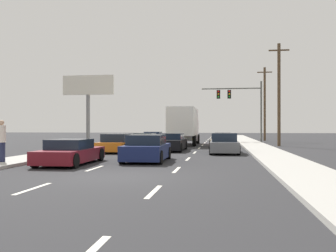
% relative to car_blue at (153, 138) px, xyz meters
% --- Properties ---
extents(ground_plane, '(140.00, 140.00, 0.00)m').
position_rel_car_blue_xyz_m(ground_plane, '(3.62, -0.70, -0.55)').
color(ground_plane, '#2B2B2D').
extents(sidewalk_right, '(2.34, 80.00, 0.14)m').
position_rel_car_blue_xyz_m(sidewalk_right, '(10.04, -5.70, -0.48)').
color(sidewalk_right, '#B2AFA8').
rests_on(sidewalk_right, ground_plane).
extents(sidewalk_left, '(2.34, 80.00, 0.14)m').
position_rel_car_blue_xyz_m(sidewalk_left, '(-2.80, -5.70, -0.48)').
color(sidewalk_left, '#B2AFA8').
rests_on(sidewalk_left, ground_plane).
extents(lane_markings, '(3.54, 62.00, 0.01)m').
position_rel_car_blue_xyz_m(lane_markings, '(3.62, -3.34, -0.55)').
color(lane_markings, silver).
rests_on(lane_markings, ground_plane).
extents(car_blue, '(1.97, 4.15, 1.21)m').
position_rel_car_blue_xyz_m(car_blue, '(0.00, 0.00, 0.00)').
color(car_blue, '#1E389E').
rests_on(car_blue, ground_plane).
extents(car_yellow, '(1.95, 4.35, 1.16)m').
position_rel_car_blue_xyz_m(car_yellow, '(0.46, -6.35, -0.01)').
color(car_yellow, yellow).
rests_on(car_yellow, ground_plane).
extents(car_orange, '(1.97, 4.29, 1.25)m').
position_rel_car_blue_xyz_m(car_orange, '(0.09, -13.73, 0.01)').
color(car_orange, orange).
rests_on(car_orange, ground_plane).
extents(car_maroon, '(2.02, 4.57, 1.15)m').
position_rel_car_blue_xyz_m(car_maroon, '(0.21, -21.81, -0.02)').
color(car_maroon, maroon).
rests_on(car_maroon, ground_plane).
extents(box_truck, '(2.55, 8.07, 3.44)m').
position_rel_car_blue_xyz_m(box_truck, '(3.60, -3.33, 1.43)').
color(box_truck, white).
rests_on(box_truck, ground_plane).
extents(car_black, '(2.00, 4.50, 1.26)m').
position_rel_car_blue_xyz_m(car_black, '(3.51, -11.77, 0.03)').
color(car_black, black).
rests_on(car_black, ground_plane).
extents(car_navy, '(2.03, 4.04, 1.32)m').
position_rel_car_blue_xyz_m(car_navy, '(3.41, -19.95, 0.06)').
color(car_navy, '#141E4C').
rests_on(car_navy, ground_plane).
extents(car_red, '(1.92, 4.55, 1.15)m').
position_rel_car_blue_xyz_m(car_red, '(7.21, 0.50, -0.03)').
color(car_red, red).
rests_on(car_red, ground_plane).
extents(car_tan, '(1.87, 4.38, 1.13)m').
position_rel_car_blue_xyz_m(car_tan, '(7.06, -6.60, -0.03)').
color(car_tan, tan).
rests_on(car_tan, ground_plane).
extents(car_gray, '(1.92, 4.52, 1.32)m').
position_rel_car_blue_xyz_m(car_gray, '(7.27, -13.60, 0.04)').
color(car_gray, slate).
rests_on(car_gray, ground_plane).
extents(traffic_signal_mast, '(6.75, 0.69, 6.86)m').
position_rel_car_blue_xyz_m(traffic_signal_mast, '(8.79, 4.43, 4.35)').
color(traffic_signal_mast, '#595B56').
rests_on(traffic_signal_mast, ground_plane).
extents(utility_pole_mid, '(1.80, 0.28, 9.18)m').
position_rel_car_blue_xyz_m(utility_pole_mid, '(12.19, -3.96, 4.18)').
color(utility_pole_mid, brown).
rests_on(utility_pole_mid, ground_plane).
extents(utility_pole_far, '(1.80, 0.28, 9.12)m').
position_rel_car_blue_xyz_m(utility_pole_far, '(12.41, 8.93, 4.14)').
color(utility_pole_far, brown).
rests_on(utility_pole_far, ground_plane).
extents(roadside_billboard, '(5.06, 0.36, 6.70)m').
position_rel_car_blue_xyz_m(roadside_billboard, '(-5.66, -3.93, 4.38)').
color(roadside_billboard, slate).
rests_on(roadside_billboard, ground_plane).
extents(pedestrian_near_corner, '(0.38, 0.38, 1.88)m').
position_rel_car_blue_xyz_m(pedestrian_near_corner, '(-2.71, -22.62, 0.53)').
color(pedestrian_near_corner, '#1E233F').
rests_on(pedestrian_near_corner, sidewalk_left).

